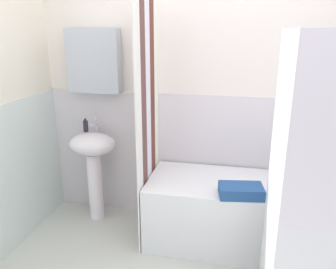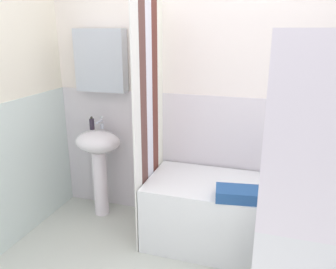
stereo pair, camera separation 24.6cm
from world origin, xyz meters
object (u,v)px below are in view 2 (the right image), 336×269
(conditioner_bottle, at_px, (287,170))
(lotion_bottle, at_px, (319,171))
(bathtub, at_px, (235,216))
(sink, at_px, (99,154))
(washer_dryer_stack, at_px, (321,210))
(soap_dispenser, at_px, (92,124))
(shampoo_bottle, at_px, (305,170))
(towel_folded, at_px, (238,194))

(conditioner_bottle, bearing_deg, lotion_bottle, -3.17)
(bathtub, height_order, lotion_bottle, lotion_bottle)
(sink, xyz_separation_m, washer_dryer_stack, (1.80, -0.96, 0.25))
(sink, height_order, lotion_bottle, sink)
(soap_dispenser, bearing_deg, washer_dryer_stack, -28.32)
(bathtub, bearing_deg, lotion_bottle, 21.55)
(sink, bearing_deg, bathtub, -6.17)
(bathtub, height_order, shampoo_bottle, shampoo_bottle)
(sink, height_order, washer_dryer_stack, washer_dryer_stack)
(sink, height_order, bathtub, sink)
(soap_dispenser, bearing_deg, lotion_bottle, 1.62)
(soap_dispenser, distance_m, towel_folded, 1.51)
(lotion_bottle, relative_size, conditioner_bottle, 1.44)
(lotion_bottle, height_order, washer_dryer_stack, washer_dryer_stack)
(shampoo_bottle, distance_m, towel_folded, 0.69)
(lotion_bottle, bearing_deg, washer_dryer_stack, -96.97)
(lotion_bottle, xyz_separation_m, washer_dryer_stack, (-0.13, -1.07, 0.21))
(shampoo_bottle, bearing_deg, towel_folded, -135.03)
(soap_dispenser, relative_size, towel_folded, 0.39)
(sink, distance_m, conditioner_bottle, 1.69)
(conditioner_bottle, bearing_deg, soap_dispenser, -177.70)
(sink, bearing_deg, towel_folded, -15.52)
(conditioner_bottle, bearing_deg, bathtub, -145.35)
(sink, relative_size, washer_dryer_stack, 0.48)
(bathtub, distance_m, washer_dryer_stack, 1.13)
(washer_dryer_stack, bearing_deg, shampoo_bottle, 88.70)
(bathtub, bearing_deg, conditioner_bottle, 34.65)
(soap_dispenser, relative_size, shampoo_bottle, 0.62)
(conditioner_bottle, relative_size, washer_dryer_stack, 0.09)
(lotion_bottle, distance_m, conditioner_bottle, 0.25)
(bathtub, bearing_deg, shampoo_bottle, 26.13)
(soap_dispenser, xyz_separation_m, conditioner_bottle, (1.76, 0.07, -0.28))
(towel_folded, bearing_deg, shampoo_bottle, 44.97)
(lotion_bottle, bearing_deg, sink, -176.90)
(shampoo_bottle, distance_m, conditioner_bottle, 0.14)
(sink, height_order, towel_folded, sink)
(sink, xyz_separation_m, shampoo_bottle, (1.82, 0.11, 0.03))
(sink, bearing_deg, washer_dryer_stack, -28.18)
(sink, distance_m, towel_folded, 1.39)
(towel_folded, height_order, washer_dryer_stack, washer_dryer_stack)
(bathtub, distance_m, conditioner_bottle, 0.57)
(sink, height_order, soap_dispenser, soap_dispenser)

